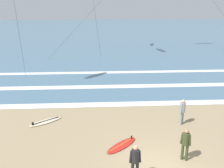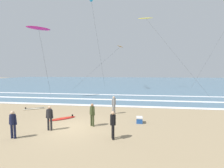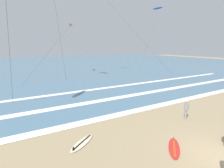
{
  "view_description": "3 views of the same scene",
  "coord_description": "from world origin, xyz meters",
  "px_view_note": "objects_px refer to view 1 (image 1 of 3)",
  "views": [
    {
      "loc": [
        -2.71,
        -9.68,
        7.14
      ],
      "look_at": [
        -1.69,
        7.86,
        1.42
      ],
      "focal_mm": 41.04,
      "sensor_mm": 36.0,
      "label": 1
    },
    {
      "loc": [
        4.31,
        -10.66,
        3.84
      ],
      "look_at": [
        1.5,
        8.61,
        2.36
      ],
      "focal_mm": 26.74,
      "sensor_mm": 36.0,
      "label": 2
    },
    {
      "loc": [
        -8.61,
        -3.7,
        5.68
      ],
      "look_at": [
        -0.36,
        11.36,
        1.72
      ],
      "focal_mm": 26.3,
      "sensor_mm": 36.0,
      "label": 3
    }
  ],
  "objects_px": {
    "surfer_background_far": "(182,110)",
    "surfboard_right_spare": "(46,121)",
    "surfboard_left_pile": "(122,145)",
    "surfer_right_near": "(135,159)",
    "surfer_left_near": "(186,142)"
  },
  "relations": [
    {
      "from": "surfboard_right_spare",
      "to": "surfer_background_far",
      "type": "bearing_deg",
      "value": -5.07
    },
    {
      "from": "surfer_right_near",
      "to": "surfboard_left_pile",
      "type": "relative_size",
      "value": 0.83
    },
    {
      "from": "surfer_right_near",
      "to": "surfboard_right_spare",
      "type": "xyz_separation_m",
      "value": [
        -4.74,
        5.58,
        -0.91
      ]
    },
    {
      "from": "surfboard_right_spare",
      "to": "surfboard_left_pile",
      "type": "height_order",
      "value": "same"
    },
    {
      "from": "surfer_background_far",
      "to": "surfer_left_near",
      "type": "distance_m",
      "value": 3.76
    },
    {
      "from": "surfer_background_far",
      "to": "surfboard_left_pile",
      "type": "distance_m",
      "value": 4.56
    },
    {
      "from": "surfer_right_near",
      "to": "surfer_background_far",
      "type": "xyz_separation_m",
      "value": [
        3.55,
        4.84,
        0.0
      ]
    },
    {
      "from": "surfer_right_near",
      "to": "surfer_background_far",
      "type": "distance_m",
      "value": 6.01
    },
    {
      "from": "surfer_background_far",
      "to": "surfboard_left_pile",
      "type": "relative_size",
      "value": 0.83
    },
    {
      "from": "surfer_right_near",
      "to": "surfboard_right_spare",
      "type": "height_order",
      "value": "surfer_right_near"
    },
    {
      "from": "surfer_left_near",
      "to": "surfboard_right_spare",
      "type": "relative_size",
      "value": 0.78
    },
    {
      "from": "surfer_background_far",
      "to": "surfboard_right_spare",
      "type": "bearing_deg",
      "value": 174.93
    },
    {
      "from": "surfboard_left_pile",
      "to": "surfer_right_near",
      "type": "bearing_deg",
      "value": -83.26
    },
    {
      "from": "surfer_background_far",
      "to": "surfboard_right_spare",
      "type": "xyz_separation_m",
      "value": [
        -8.29,
        0.74,
        -0.91
      ]
    },
    {
      "from": "surfer_background_far",
      "to": "surfboard_right_spare",
      "type": "height_order",
      "value": "surfer_background_far"
    }
  ]
}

